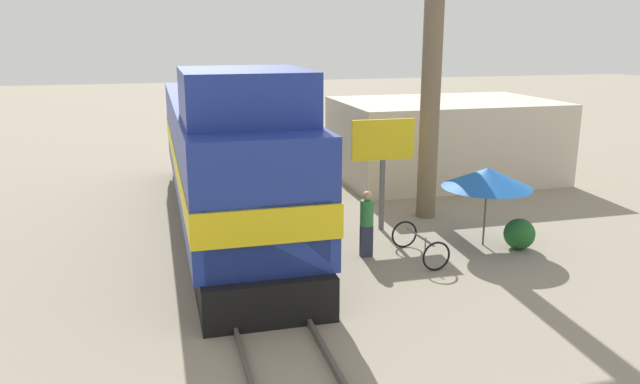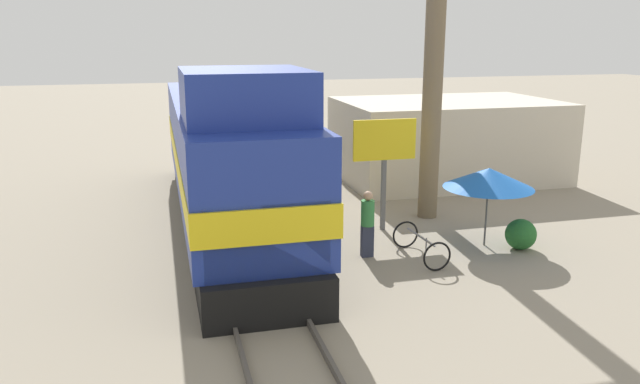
% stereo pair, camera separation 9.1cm
% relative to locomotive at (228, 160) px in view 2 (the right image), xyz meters
% --- Properties ---
extents(ground_plane, '(120.00, 120.00, 0.00)m').
position_rel_locomotive_xyz_m(ground_plane, '(0.00, -4.44, -1.98)').
color(ground_plane, gray).
extents(rail_near, '(0.08, 38.73, 0.15)m').
position_rel_locomotive_xyz_m(rail_near, '(-0.72, -4.44, -1.91)').
color(rail_near, '#4C4742').
rests_on(rail_near, ground_plane).
extents(rail_far, '(0.08, 38.73, 0.15)m').
position_rel_locomotive_xyz_m(rail_far, '(0.72, -4.44, -1.91)').
color(rail_far, '#4C4742').
rests_on(rail_far, ground_plane).
extents(locomotive, '(2.93, 14.70, 4.78)m').
position_rel_locomotive_xyz_m(locomotive, '(0.00, 0.00, 0.00)').
color(locomotive, black).
rests_on(locomotive, ground_plane).
extents(utility_pole, '(1.80, 0.59, 9.33)m').
position_rel_locomotive_xyz_m(utility_pole, '(6.03, -0.54, 2.71)').
color(utility_pole, '#726047').
rests_on(utility_pole, ground_plane).
extents(vendor_umbrella, '(2.37, 2.37, 2.12)m').
position_rel_locomotive_xyz_m(vendor_umbrella, '(6.41, -3.44, -0.13)').
color(vendor_umbrella, '#4C4C4C').
rests_on(vendor_umbrella, ground_plane).
extents(billboard_sign, '(1.84, 0.12, 3.21)m').
position_rel_locomotive_xyz_m(billboard_sign, '(4.23, -1.45, 0.41)').
color(billboard_sign, '#595959').
rests_on(billboard_sign, ground_plane).
extents(shrub_cluster, '(0.82, 0.82, 0.82)m').
position_rel_locomotive_xyz_m(shrub_cluster, '(7.16, -3.96, -1.57)').
color(shrub_cluster, '#236028').
rests_on(shrub_cluster, ground_plane).
extents(person_bystander, '(0.34, 0.34, 1.72)m').
position_rel_locomotive_xyz_m(person_bystander, '(3.07, -3.46, -1.05)').
color(person_bystander, '#2D3347').
rests_on(person_bystander, ground_plane).
extents(bicycle, '(0.84, 1.84, 0.73)m').
position_rel_locomotive_xyz_m(bicycle, '(4.31, -3.97, -1.60)').
color(bicycle, black).
rests_on(bicycle, ground_plane).
extents(building_block_distant, '(8.11, 5.31, 3.03)m').
position_rel_locomotive_xyz_m(building_block_distant, '(8.88, 4.16, -0.47)').
color(building_block_distant, beige).
rests_on(building_block_distant, ground_plane).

